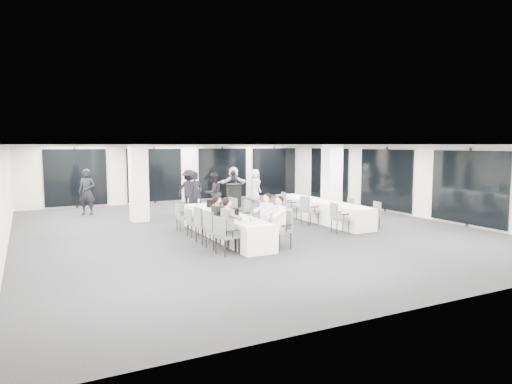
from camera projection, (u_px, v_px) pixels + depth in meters
room at (255, 184)px, 16.41m from camera, size 14.04×16.04×2.84m
column_left at (139, 183)px, 16.61m from camera, size 0.60×0.60×2.80m
column_right at (332, 180)px, 17.79m from camera, size 0.60×0.60×2.80m
banquet_table_main at (225, 225)px, 13.73m from camera, size 0.90×5.00×0.75m
banquet_table_side at (321, 211)px, 16.66m from camera, size 0.90×5.00×0.75m
cocktail_table at (234, 195)px, 20.37m from camera, size 0.75×0.75×1.04m
chair_main_left_near at (224, 233)px, 11.60m from camera, size 0.59×0.62×0.99m
chair_main_left_second at (214, 227)px, 12.22m from camera, size 0.58×0.63×1.04m
chair_main_left_mid at (203, 223)px, 12.95m from camera, size 0.55×0.61×1.04m
chair_main_left_fourth at (193, 221)px, 13.82m from camera, size 0.45×0.50×0.86m
chair_main_left_far at (182, 215)px, 14.77m from camera, size 0.48×0.52×0.89m
chair_main_right_near at (282, 227)px, 12.31m from camera, size 0.63×0.66×1.03m
chair_main_right_second at (270, 224)px, 12.90m from camera, size 0.59×0.62×1.00m
chair_main_right_mid at (253, 220)px, 13.86m from camera, size 0.50×0.55×0.91m
chair_main_right_fourth at (243, 214)px, 14.48m from camera, size 0.55×0.61×1.04m
chair_main_right_far at (229, 211)px, 15.46m from camera, size 0.57×0.61×0.99m
chair_side_left_near at (338, 216)px, 14.40m from camera, size 0.57×0.61×0.97m
chair_side_left_mid at (308, 209)px, 15.92m from camera, size 0.55×0.60×1.00m
chair_side_left_far at (287, 204)px, 17.16m from camera, size 0.61×0.64×1.00m
chair_side_right_near at (374, 213)px, 15.35m from camera, size 0.52×0.55×0.88m
chair_side_right_mid at (348, 208)px, 16.59m from camera, size 0.49×0.53×0.86m
chair_side_right_far at (326, 204)px, 17.81m from camera, size 0.45×0.50×0.87m
seated_guest_a at (230, 222)px, 11.67m from camera, size 0.50×0.38×1.44m
seated_guest_b at (220, 219)px, 12.28m from camera, size 0.50×0.38×1.44m
seated_guest_c at (277, 219)px, 12.19m from camera, size 0.50×0.38×1.44m
seated_guest_d at (265, 216)px, 12.81m from camera, size 0.50×0.38×1.44m
standing_guest_a at (195, 192)px, 17.40m from camera, size 0.93×0.87×2.01m
standing_guest_b at (213, 190)px, 18.47m from camera, size 1.04×0.82×1.89m
standing_guest_c at (189, 187)px, 19.27m from camera, size 1.30×1.41×1.98m
standing_guest_d at (234, 185)px, 21.89m from camera, size 1.18×0.97×1.76m
standing_guest_e at (255, 184)px, 22.26m from camera, size 0.57×0.89×1.79m
standing_guest_f at (233, 182)px, 22.57m from camera, size 1.82×0.82×1.93m
standing_guest_g at (87, 189)px, 18.13m from camera, size 0.96×0.91×2.08m
standing_guest_h at (333, 189)px, 19.72m from camera, size 0.98×0.95×1.76m
ice_bucket_near at (235, 212)px, 12.98m from camera, size 0.22×0.22×0.25m
ice_bucket_far at (210, 203)px, 14.98m from camera, size 0.21×0.21×0.24m
water_bottle_a at (251, 219)px, 11.92m from camera, size 0.07×0.07×0.21m
water_bottle_b at (226, 208)px, 13.88m from camera, size 0.07×0.07×0.22m
water_bottle_c at (199, 202)px, 15.49m from camera, size 0.07×0.07×0.21m
plate_a at (241, 221)px, 12.24m from camera, size 0.21×0.21×0.03m
plate_b at (255, 221)px, 12.28m from camera, size 0.19×0.19×0.03m
plate_c at (227, 214)px, 13.42m from camera, size 0.18×0.18×0.03m
wine_glass at (268, 217)px, 11.82m from camera, size 0.08×0.08×0.22m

